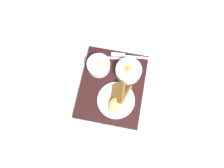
% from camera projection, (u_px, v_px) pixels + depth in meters
% --- Properties ---
extents(ground_plane, '(4.00, 4.00, 0.00)m').
position_uv_depth(ground_plane, '(112.00, 87.00, 0.99)').
color(ground_plane, '#ADA89E').
extents(serving_tray, '(0.40, 0.34, 0.02)m').
position_uv_depth(serving_tray, '(112.00, 86.00, 0.98)').
color(serving_tray, black).
rests_on(serving_tray, ground_plane).
extents(bowl_salad, '(0.13, 0.13, 0.06)m').
position_uv_depth(bowl_salad, '(129.00, 71.00, 0.96)').
color(bowl_salad, white).
rests_on(bowl_salad, serving_tray).
extents(bowl_soup, '(0.11, 0.11, 0.05)m').
position_uv_depth(bowl_soup, '(99.00, 65.00, 0.97)').
color(bowl_soup, white).
rests_on(bowl_soup, serving_tray).
extents(plate_main, '(0.18, 0.18, 0.08)m').
position_uv_depth(plate_main, '(116.00, 100.00, 0.93)').
color(plate_main, white).
rests_on(plate_main, serving_tray).
extents(knife, '(0.05, 0.19, 0.02)m').
position_uv_depth(knife, '(121.00, 55.00, 1.01)').
color(knife, silver).
rests_on(knife, serving_tray).
extents(spoon, '(0.05, 0.14, 0.01)m').
position_uv_depth(spoon, '(125.00, 59.00, 1.00)').
color(spoon, silver).
rests_on(spoon, serving_tray).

